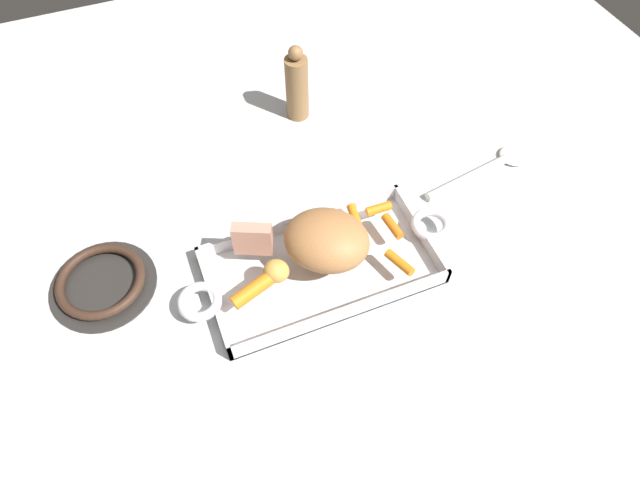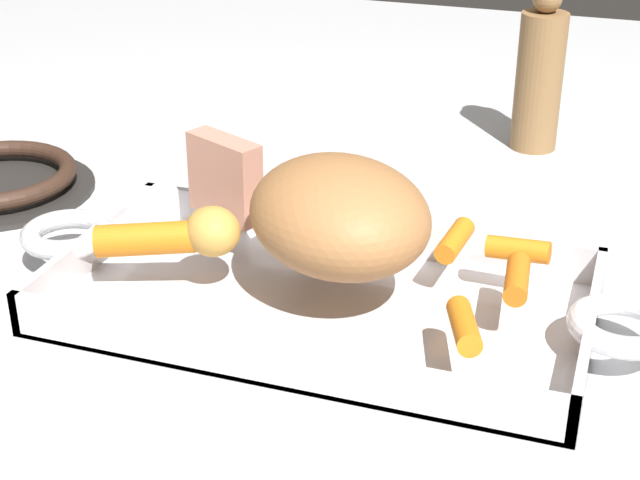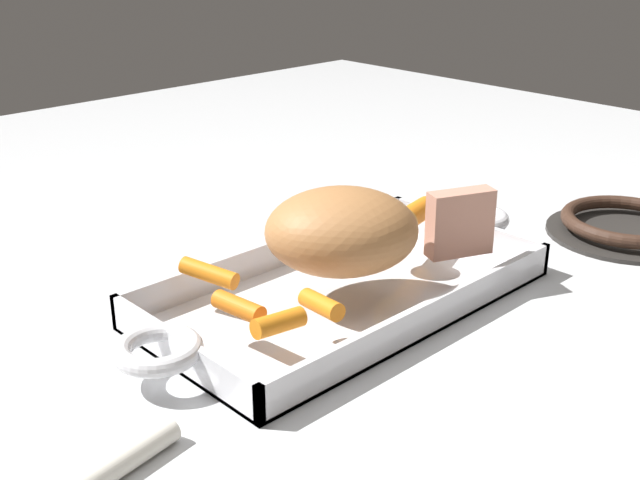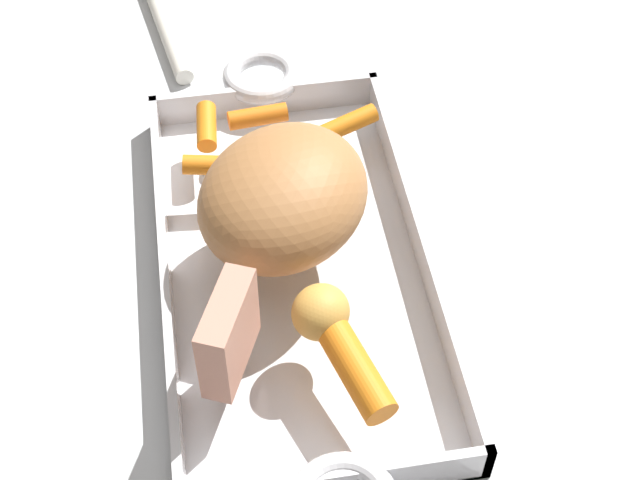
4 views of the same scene
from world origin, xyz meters
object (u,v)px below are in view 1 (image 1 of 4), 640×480
at_px(roasting_dish, 321,267).
at_px(stove_burner_rear, 102,283).
at_px(roast_slice_thin, 253,239).
at_px(baby_carrot_center_left, 379,209).
at_px(baby_carrot_southeast, 355,216).
at_px(potato_golden_small, 276,271).
at_px(baby_carrot_short, 393,226).
at_px(baby_carrot_northeast, 400,262).
at_px(serving_spoon, 487,168).
at_px(baby_carrot_southwest, 252,290).
at_px(pepper_mill, 297,86).
at_px(pork_roast, 327,240).

relative_size(roasting_dish, stove_burner_rear, 2.76).
height_order(roast_slice_thin, baby_carrot_center_left, roast_slice_thin).
distance_m(baby_carrot_southeast, potato_golden_small, 0.17).
bearing_deg(baby_carrot_short, roast_slice_thin, 169.01).
bearing_deg(baby_carrot_northeast, serving_spoon, 29.38).
bearing_deg(stove_burner_rear, roasting_dish, -16.77).
bearing_deg(baby_carrot_southwest, pepper_mill, 60.90).
distance_m(baby_carrot_southwest, baby_carrot_short, 0.26).
distance_m(baby_carrot_short, pepper_mill, 0.37).
xyz_separation_m(roast_slice_thin, baby_carrot_southeast, (0.18, -0.00, -0.02)).
xyz_separation_m(baby_carrot_southeast, serving_spoon, (0.30, 0.04, -0.04)).
relative_size(baby_carrot_short, potato_golden_small, 1.18).
relative_size(roast_slice_thin, baby_carrot_southwest, 0.90).
distance_m(pork_roast, baby_carrot_northeast, 0.12).
bearing_deg(pepper_mill, baby_carrot_center_left, -84.57).
relative_size(roast_slice_thin, pepper_mill, 0.38).
relative_size(baby_carrot_center_left, baby_carrot_northeast, 0.80).
bearing_deg(stove_burner_rear, baby_carrot_northeast, -19.55).
xyz_separation_m(baby_carrot_southwest, stove_burner_rear, (-0.22, 0.13, -0.04)).
bearing_deg(pepper_mill, baby_carrot_southwest, -119.10).
height_order(roasting_dish, roast_slice_thin, roast_slice_thin).
relative_size(pork_roast, roast_slice_thin, 2.19).
bearing_deg(stove_burner_rear, potato_golden_small, -22.53).
height_order(baby_carrot_northeast, stove_burner_rear, baby_carrot_northeast).
height_order(baby_carrot_short, baby_carrot_northeast, baby_carrot_northeast).
xyz_separation_m(roast_slice_thin, potato_golden_small, (0.02, -0.06, -0.01)).
bearing_deg(roast_slice_thin, pork_roast, -25.01).
bearing_deg(baby_carrot_short, potato_golden_small, -175.23).
bearing_deg(baby_carrot_southeast, roast_slice_thin, 179.47).
xyz_separation_m(baby_carrot_southwest, potato_golden_small, (0.05, 0.02, 0.01)).
bearing_deg(baby_carrot_southwest, pork_roast, 11.76).
bearing_deg(baby_carrot_southeast, pork_roast, -145.88).
xyz_separation_m(baby_carrot_center_left, pepper_mill, (-0.03, 0.32, 0.03)).
bearing_deg(roasting_dish, serving_spoon, 13.58).
bearing_deg(baby_carrot_southeast, serving_spoon, 7.23).
bearing_deg(pepper_mill, roast_slice_thin, -121.23).
distance_m(roast_slice_thin, baby_carrot_northeast, 0.24).
xyz_separation_m(baby_carrot_short, stove_burner_rear, (-0.48, 0.09, -0.03)).
bearing_deg(baby_carrot_southeast, pepper_mill, 87.38).
distance_m(roast_slice_thin, baby_carrot_center_left, 0.23).
relative_size(baby_carrot_short, pepper_mill, 0.30).
bearing_deg(stove_burner_rear, baby_carrot_short, -10.98).
distance_m(baby_carrot_center_left, stove_burner_rear, 0.48).
relative_size(baby_carrot_southwest, baby_carrot_center_left, 1.60).
xyz_separation_m(roast_slice_thin, stove_burner_rear, (-0.25, 0.05, -0.06)).
distance_m(baby_carrot_short, serving_spoon, 0.26).
xyz_separation_m(roast_slice_thin, baby_carrot_short, (0.23, -0.05, -0.02)).
relative_size(pork_roast, baby_carrot_northeast, 2.51).
height_order(stove_burner_rear, pepper_mill, pepper_mill).
distance_m(baby_carrot_short, baby_carrot_center_left, 0.04).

